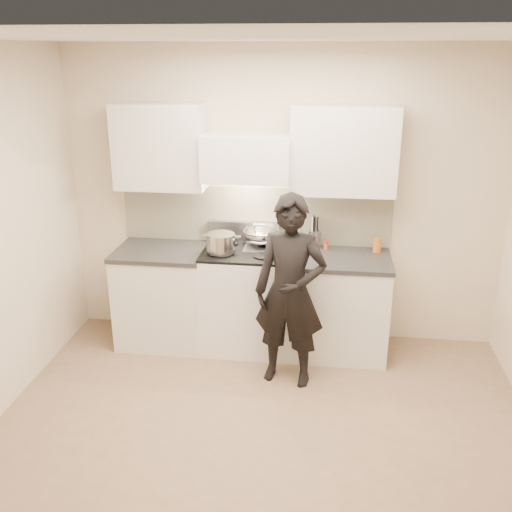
# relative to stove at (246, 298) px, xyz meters

# --- Properties ---
(ground_plane) EXTENTS (4.00, 4.00, 0.00)m
(ground_plane) POSITION_rel_stove_xyz_m (0.30, -1.42, -0.47)
(ground_plane) COLOR #846B52
(room_shell) EXTENTS (4.04, 3.54, 2.70)m
(room_shell) POSITION_rel_stove_xyz_m (0.24, -1.05, 1.12)
(room_shell) COLOR beige
(room_shell) RESTS_ON ground
(stove) EXTENTS (0.76, 0.65, 0.96)m
(stove) POSITION_rel_stove_xyz_m (0.00, 0.00, 0.00)
(stove) COLOR silver
(stove) RESTS_ON ground
(counter_right) EXTENTS (0.92, 0.67, 0.92)m
(counter_right) POSITION_rel_stove_xyz_m (0.83, 0.00, -0.01)
(counter_right) COLOR silver
(counter_right) RESTS_ON ground
(counter_left) EXTENTS (0.82, 0.67, 0.92)m
(counter_left) POSITION_rel_stove_xyz_m (-0.78, 0.00, -0.01)
(counter_left) COLOR silver
(counter_left) RESTS_ON ground
(wok) EXTENTS (0.33, 0.41, 0.27)m
(wok) POSITION_rel_stove_xyz_m (0.12, 0.14, 0.57)
(wok) COLOR #BBBBBB
(wok) RESTS_ON stove
(stock_pot) EXTENTS (0.35, 0.25, 0.17)m
(stock_pot) POSITION_rel_stove_xyz_m (-0.20, -0.11, 0.57)
(stock_pot) COLOR #BBBBBB
(stock_pot) RESTS_ON stove
(utensil_crock) EXTENTS (0.11, 0.11, 0.29)m
(utensil_crock) POSITION_rel_stove_xyz_m (0.61, 0.25, 0.53)
(utensil_crock) COLOR #93919F
(utensil_crock) RESTS_ON counter_right
(spice_jar) EXTENTS (0.04, 0.04, 0.08)m
(spice_jar) POSITION_rel_stove_xyz_m (0.71, 0.18, 0.49)
(spice_jar) COLOR #C65218
(spice_jar) RESTS_ON counter_right
(oil_glass) EXTENTS (0.07, 0.07, 0.13)m
(oil_glass) POSITION_rel_stove_xyz_m (1.17, 0.18, 0.51)
(oil_glass) COLOR #B1631D
(oil_glass) RESTS_ON counter_right
(person) EXTENTS (0.64, 0.48, 1.60)m
(person) POSITION_rel_stove_xyz_m (0.44, -0.55, 0.33)
(person) COLOR black
(person) RESTS_ON ground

